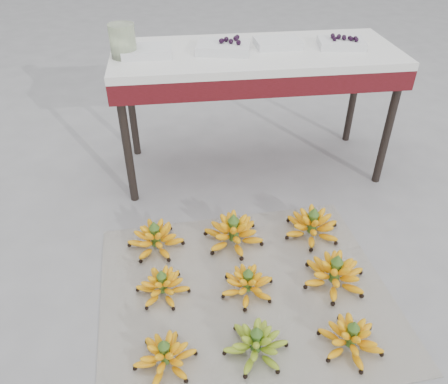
{
  "coord_description": "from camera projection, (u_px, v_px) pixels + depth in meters",
  "views": [
    {
      "loc": [
        -0.34,
        -1.34,
        1.49
      ],
      "look_at": [
        -0.13,
        0.3,
        0.29
      ],
      "focal_mm": 35.0,
      "sensor_mm": 36.0,
      "label": 1
    }
  ],
  "objects": [
    {
      "name": "ground",
      "position": [
        260.0,
        280.0,
        1.98
      ],
      "size": [
        60.0,
        60.0,
        0.0
      ],
      "primitive_type": "plane",
      "color": "slate",
      "rests_on": "ground"
    },
    {
      "name": "newspaper_mat",
      "position": [
        245.0,
        292.0,
        1.92
      ],
      "size": [
        1.31,
        1.12,
        0.01
      ],
      "primitive_type": "cube",
      "rotation": [
        0.0,
        0.0,
        0.06
      ],
      "color": "silver",
      "rests_on": "ground"
    },
    {
      "name": "bunch_front_left",
      "position": [
        165.0,
        356.0,
        1.61
      ],
      "size": [
        0.25,
        0.25,
        0.14
      ],
      "rotation": [
        0.0,
        0.0,
        -0.07
      ],
      "color": "#FFB90B",
      "rests_on": "newspaper_mat"
    },
    {
      "name": "bunch_front_center",
      "position": [
        256.0,
        344.0,
        1.65
      ],
      "size": [
        0.29,
        0.29,
        0.15
      ],
      "rotation": [
        0.0,
        0.0,
        -0.18
      ],
      "color": "#608F1D",
      "rests_on": "newspaper_mat"
    },
    {
      "name": "bunch_front_right",
      "position": [
        351.0,
        338.0,
        1.67
      ],
      "size": [
        0.31,
        0.31,
        0.15
      ],
      "rotation": [
        0.0,
        0.0,
        0.32
      ],
      "color": "#FFB90B",
      "rests_on": "newspaper_mat"
    },
    {
      "name": "bunch_mid_left",
      "position": [
        163.0,
        285.0,
        1.89
      ],
      "size": [
        0.29,
        0.29,
        0.14
      ],
      "rotation": [
        0.0,
        0.0,
        -0.32
      ],
      "color": "#FFB90B",
      "rests_on": "newspaper_mat"
    },
    {
      "name": "bunch_mid_center",
      "position": [
        248.0,
        284.0,
        1.89
      ],
      "size": [
        0.28,
        0.28,
        0.14
      ],
      "rotation": [
        0.0,
        0.0,
        -0.2
      ],
      "color": "#FFB90B",
      "rests_on": "newspaper_mat"
    },
    {
      "name": "bunch_mid_right",
      "position": [
        335.0,
        274.0,
        1.93
      ],
      "size": [
        0.31,
        0.31,
        0.17
      ],
      "rotation": [
        0.0,
        0.0,
        -0.12
      ],
      "color": "#FFB90B",
      "rests_on": "newspaper_mat"
    },
    {
      "name": "bunch_back_left",
      "position": [
        156.0,
        239.0,
        2.12
      ],
      "size": [
        0.34,
        0.34,
        0.16
      ],
      "rotation": [
        0.0,
        0.0,
        -0.3
      ],
      "color": "#FFB90B",
      "rests_on": "newspaper_mat"
    },
    {
      "name": "bunch_back_center",
      "position": [
        233.0,
        232.0,
        2.15
      ],
      "size": [
        0.36,
        0.36,
        0.18
      ],
      "rotation": [
        0.0,
        0.0,
        0.25
      ],
      "color": "#FFB90B",
      "rests_on": "newspaper_mat"
    },
    {
      "name": "bunch_back_right",
      "position": [
        312.0,
        225.0,
        2.19
      ],
      "size": [
        0.31,
        0.31,
        0.17
      ],
      "rotation": [
        0.0,
        0.0,
        -0.09
      ],
      "color": "#FFB90B",
      "rests_on": "newspaper_mat"
    },
    {
      "name": "vendor_table",
      "position": [
        255.0,
        65.0,
        2.38
      ],
      "size": [
        1.53,
        0.61,
        0.74
      ],
      "color": "black",
      "rests_on": "ground"
    },
    {
      "name": "tray_far_left",
      "position": [
        147.0,
        51.0,
        2.25
      ],
      "size": [
        0.26,
        0.18,
        0.04
      ],
      "color": "silver",
      "rests_on": "vendor_table"
    },
    {
      "name": "tray_left",
      "position": [
        224.0,
        47.0,
        2.29
      ],
      "size": [
        0.31,
        0.25,
        0.07
      ],
      "color": "silver",
      "rests_on": "vendor_table"
    },
    {
      "name": "tray_right",
      "position": [
        278.0,
        43.0,
        2.36
      ],
      "size": [
        0.25,
        0.18,
        0.04
      ],
      "color": "silver",
      "rests_on": "vendor_table"
    },
    {
      "name": "tray_far_right",
      "position": [
        341.0,
        43.0,
        2.35
      ],
      "size": [
        0.27,
        0.21,
        0.06
      ],
      "color": "silver",
      "rests_on": "vendor_table"
    },
    {
      "name": "glass_jar",
      "position": [
        123.0,
        41.0,
        2.18
      ],
      "size": [
        0.15,
        0.15,
        0.17
      ],
      "primitive_type": "cylinder",
      "rotation": [
        0.0,
        0.0,
        -0.18
      ],
      "color": "beige",
      "rests_on": "vendor_table"
    }
  ]
}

